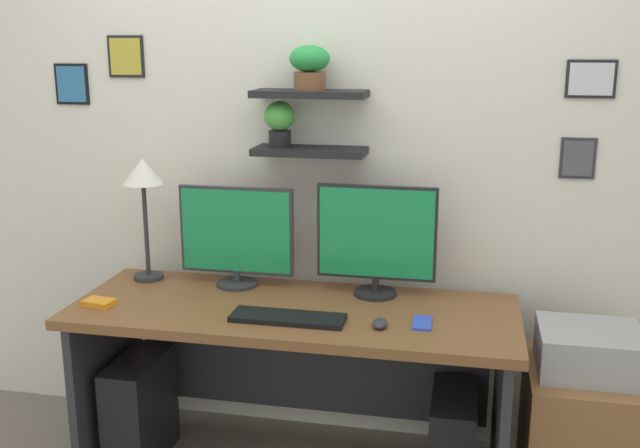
# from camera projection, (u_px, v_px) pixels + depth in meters

# --- Properties ---
(back_wall_assembly) EXTENTS (4.40, 0.24, 2.70)m
(back_wall_assembly) POSITION_uv_depth(u_px,v_px,m) (315.00, 143.00, 3.20)
(back_wall_assembly) COLOR silver
(back_wall_assembly) RESTS_ON ground
(desk) EXTENTS (1.79, 0.68, 0.75)m
(desk) POSITION_uv_depth(u_px,v_px,m) (297.00, 348.00, 3.04)
(desk) COLOR brown
(desk) RESTS_ON ground
(monitor_left) EXTENTS (0.50, 0.18, 0.44)m
(monitor_left) POSITION_uv_depth(u_px,v_px,m) (236.00, 236.00, 3.15)
(monitor_left) COLOR #2D2D33
(monitor_left) RESTS_ON desk
(monitor_right) EXTENTS (0.50, 0.18, 0.47)m
(monitor_right) POSITION_uv_depth(u_px,v_px,m) (376.00, 239.00, 3.02)
(monitor_right) COLOR black
(monitor_right) RESTS_ON desk
(keyboard) EXTENTS (0.44, 0.14, 0.02)m
(keyboard) POSITION_uv_depth(u_px,v_px,m) (288.00, 318.00, 2.79)
(keyboard) COLOR black
(keyboard) RESTS_ON desk
(computer_mouse) EXTENTS (0.06, 0.09, 0.03)m
(computer_mouse) POSITION_uv_depth(u_px,v_px,m) (380.00, 323.00, 2.72)
(computer_mouse) COLOR #2D2D33
(computer_mouse) RESTS_ON desk
(desk_lamp) EXTENTS (0.18, 0.18, 0.55)m
(desk_lamp) POSITION_uv_depth(u_px,v_px,m) (143.00, 183.00, 3.18)
(desk_lamp) COLOR #2D2D33
(desk_lamp) RESTS_ON desk
(cell_phone) EXTENTS (0.07, 0.14, 0.01)m
(cell_phone) POSITION_uv_depth(u_px,v_px,m) (422.00, 323.00, 2.75)
(cell_phone) COLOR blue
(cell_phone) RESTS_ON desk
(scissors_tray) EXTENTS (0.13, 0.10, 0.02)m
(scissors_tray) POSITION_uv_depth(u_px,v_px,m) (99.00, 303.00, 2.95)
(scissors_tray) COLOR orange
(scissors_tray) RESTS_ON desk
(drawer_cabinet) EXTENTS (0.44, 0.50, 0.56)m
(drawer_cabinet) POSITION_uv_depth(u_px,v_px,m) (581.00, 436.00, 2.87)
(drawer_cabinet) COLOR brown
(drawer_cabinet) RESTS_ON ground
(printer) EXTENTS (0.38, 0.34, 0.17)m
(printer) POSITION_uv_depth(u_px,v_px,m) (589.00, 351.00, 2.78)
(printer) COLOR #9E9EA3
(printer) RESTS_ON drawer_cabinet
(computer_tower_left) EXTENTS (0.18, 0.40, 0.48)m
(computer_tower_left) POSITION_uv_depth(u_px,v_px,m) (141.00, 410.00, 3.16)
(computer_tower_left) COLOR black
(computer_tower_left) RESTS_ON ground
(computer_tower_right) EXTENTS (0.18, 0.40, 0.40)m
(computer_tower_right) POSITION_uv_depth(u_px,v_px,m) (452.00, 440.00, 2.99)
(computer_tower_right) COLOR black
(computer_tower_right) RESTS_ON ground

